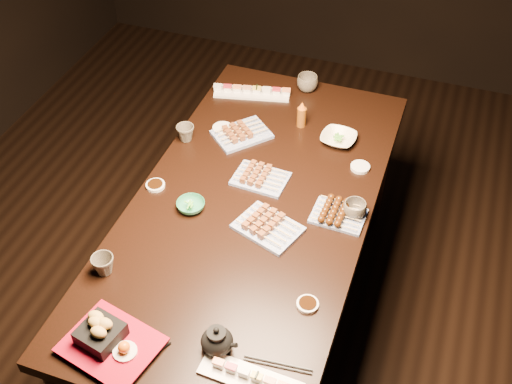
% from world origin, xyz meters
% --- Properties ---
extents(ground, '(5.00, 5.00, 0.00)m').
position_xyz_m(ground, '(0.00, 0.00, 0.00)').
color(ground, black).
rests_on(ground, ground).
extents(dining_table, '(0.99, 1.84, 0.75)m').
position_xyz_m(dining_table, '(-0.06, 0.22, 0.38)').
color(dining_table, black).
rests_on(dining_table, ground).
extents(sushi_platter_near, '(0.32, 0.10, 0.04)m').
position_xyz_m(sushi_platter_near, '(0.19, -0.50, 0.77)').
color(sushi_platter_near, white).
rests_on(sushi_platter_near, dining_table).
extents(sushi_platter_far, '(0.37, 0.18, 0.04)m').
position_xyz_m(sushi_platter_far, '(-0.31, 0.91, 0.77)').
color(sushi_platter_far, white).
rests_on(sushi_platter_far, dining_table).
extents(yakitori_plate_center, '(0.22, 0.17, 0.05)m').
position_xyz_m(yakitori_plate_center, '(-0.07, 0.36, 0.78)').
color(yakitori_plate_center, '#828EB6').
rests_on(yakitori_plate_center, dining_table).
extents(yakitori_plate_right, '(0.28, 0.24, 0.06)m').
position_xyz_m(yakitori_plate_right, '(0.04, 0.11, 0.78)').
color(yakitori_plate_right, '#828EB6').
rests_on(yakitori_plate_right, dining_table).
extents(yakitori_plate_left, '(0.28, 0.29, 0.06)m').
position_xyz_m(yakitori_plate_left, '(-0.25, 0.60, 0.78)').
color(yakitori_plate_left, '#828EB6').
rests_on(yakitori_plate_left, dining_table).
extents(tsukune_plate, '(0.21, 0.15, 0.05)m').
position_xyz_m(tsukune_plate, '(0.27, 0.26, 0.78)').
color(tsukune_plate, '#828EB6').
rests_on(tsukune_plate, dining_table).
extents(edamame_bowl_green, '(0.13, 0.13, 0.03)m').
position_xyz_m(edamame_bowl_green, '(-0.27, 0.11, 0.77)').
color(edamame_bowl_green, '#2A8154').
rests_on(edamame_bowl_green, dining_table).
extents(edamame_bowl_cream, '(0.16, 0.16, 0.04)m').
position_xyz_m(edamame_bowl_cream, '(0.16, 0.70, 0.77)').
color(edamame_bowl_cream, '#EEE2C2').
rests_on(edamame_bowl_cream, dining_table).
extents(tempura_tray, '(0.33, 0.29, 0.11)m').
position_xyz_m(tempura_tray, '(-0.26, -0.54, 0.80)').
color(tempura_tray, black).
rests_on(tempura_tray, dining_table).
extents(teacup_near_left, '(0.10, 0.10, 0.07)m').
position_xyz_m(teacup_near_left, '(-0.43, -0.27, 0.79)').
color(teacup_near_left, '#50493D').
rests_on(teacup_near_left, dining_table).
extents(teacup_mid_right, '(0.11, 0.11, 0.07)m').
position_xyz_m(teacup_mid_right, '(0.33, 0.28, 0.78)').
color(teacup_mid_right, '#50493D').
rests_on(teacup_mid_right, dining_table).
extents(teacup_far_left, '(0.10, 0.10, 0.07)m').
position_xyz_m(teacup_far_left, '(-0.46, 0.50, 0.79)').
color(teacup_far_left, '#50493D').
rests_on(teacup_far_left, dining_table).
extents(teacup_far_right, '(0.12, 0.12, 0.08)m').
position_xyz_m(teacup_far_right, '(-0.07, 1.03, 0.79)').
color(teacup_far_right, '#50493D').
rests_on(teacup_far_right, dining_table).
extents(teapot, '(0.13, 0.13, 0.10)m').
position_xyz_m(teapot, '(0.05, -0.43, 0.80)').
color(teapot, black).
rests_on(teapot, dining_table).
extents(condiment_bottle, '(0.05, 0.05, 0.12)m').
position_xyz_m(condiment_bottle, '(-0.02, 0.76, 0.81)').
color(condiment_bottle, brown).
rests_on(condiment_bottle, dining_table).
extents(sauce_dish_west, '(0.09, 0.09, 0.01)m').
position_xyz_m(sauce_dish_west, '(-0.46, 0.18, 0.76)').
color(sauce_dish_west, white).
rests_on(sauce_dish_west, dining_table).
extents(sauce_dish_east, '(0.09, 0.09, 0.01)m').
position_xyz_m(sauce_dish_east, '(0.29, 0.56, 0.76)').
color(sauce_dish_east, white).
rests_on(sauce_dish_east, dining_table).
extents(sauce_dish_se, '(0.09, 0.09, 0.01)m').
position_xyz_m(sauce_dish_se, '(0.28, -0.18, 0.76)').
color(sauce_dish_se, white).
rests_on(sauce_dish_se, dining_table).
extents(sauce_dish_nw, '(0.11, 0.11, 0.02)m').
position_xyz_m(sauce_dish_nw, '(-0.34, 0.61, 0.76)').
color(sauce_dish_nw, white).
rests_on(sauce_dish_nw, dining_table).
extents(chopsticks_near, '(0.13, 0.21, 0.01)m').
position_xyz_m(chopsticks_near, '(-0.15, -0.56, 0.75)').
color(chopsticks_near, black).
rests_on(chopsticks_near, dining_table).
extents(chopsticks_se, '(0.22, 0.04, 0.01)m').
position_xyz_m(chopsticks_se, '(0.25, -0.42, 0.75)').
color(chopsticks_se, black).
rests_on(chopsticks_se, dining_table).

